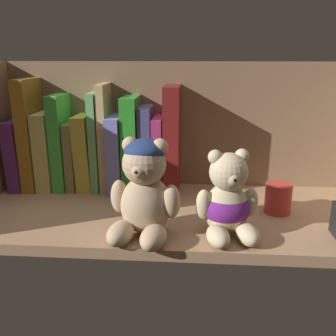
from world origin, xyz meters
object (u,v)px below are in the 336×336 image
Objects in this scene: book_3 at (63,141)px; book_4 at (75,154)px; book_6 at (98,140)px; book_11 at (159,152)px; book_0 at (24,152)px; teddy_bear_larger at (144,191)px; book_7 at (107,137)px; teddy_bear_smaller at (227,202)px; book_5 at (87,151)px; pillar_candle at (278,198)px; book_8 at (119,151)px; book_10 at (147,147)px; book_9 at (133,143)px; book_12 at (172,138)px; book_2 at (50,149)px; book_1 at (35,133)px.

book_3 is 1.41× the size of book_4.
book_6 reaches higher than book_11.
teddy_bear_larger is (31.32, -23.52, 0.16)cm from book_0.
teddy_bear_smaller is at bearing -41.42° from book_7.
book_5 is 1.13× the size of teddy_bear_smaller.
book_0 is 12.22cm from book_4.
book_8 is at bearing 159.62° from pillar_candle.
book_6 is (2.71, 0.00, 2.50)cm from book_5.
teddy_bear_smaller is (35.45, -22.37, -4.76)cm from book_3.
book_6 reaches higher than book_8.
book_6 reaches higher than pillar_candle.
book_10 is at bearing 0.00° from book_8.
book_12 reaches higher than book_9.
book_2 is at bearing 0.00° from book_0.
book_1 is at bearing 0.00° from book_0.
book_2 is at bearing 180.00° from book_3.
book_7 is 4.03× the size of pillar_candle.
teddy_bear_smaller is at bearing -48.99° from book_9.
book_5 reaches higher than book_4.
book_5 and book_8 have the same top height.
book_10 is 2.86cm from book_11.
book_1 is 19.60cm from book_8.
book_5 is at bearing 0.00° from book_3.
book_0 is at bearing 180.00° from book_6.
teddy_bear_smaller is at bearing -54.03° from book_10.
book_7 reaches higher than book_5.
book_1 reaches higher than book_2.
book_4 is at bearing 180.00° from book_5.
book_5 and teddy_bear_larger have the same top height.
book_9 is (22.53, 0.00, -1.79)cm from book_1.
book_2 is at bearing 180.00° from book_6.
book_3 is at bearing 180.00° from book_12.
book_7 is at bearing 180.00° from book_8.
book_11 is 4.45cm from book_12.
book_7 reaches higher than teddy_bear_smaller.
book_4 is (9.10, 0.00, -4.72)cm from book_1.
book_6 is at bearing 119.97° from teddy_bear_larger.
book_6 is at bearing 0.00° from book_0.
book_10 is 27.87cm from teddy_bear_smaller.
book_1 is 16.64cm from book_7.
book_7 reaches higher than book_6.
book_6 is 16.74cm from book_12.
book_10 is at bearing 0.00° from book_6.
book_2 is at bearing 180.00° from book_8.
book_1 is 1.13× the size of book_6.
book_7 reaches higher than teddy_bear_larger.
book_0 is 0.93× the size of book_8.
book_3 reaches higher than book_5.
teddy_bear_larger is at bearing -84.03° from book_10.
book_0 is 20.14cm from book_7.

